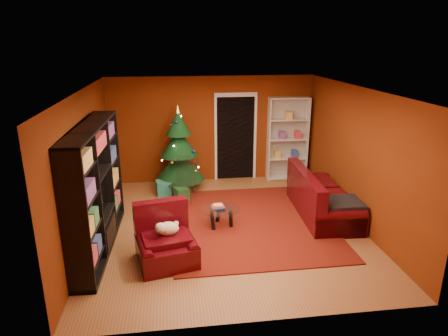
{
  "coord_description": "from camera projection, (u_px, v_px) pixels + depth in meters",
  "views": [
    {
      "loc": [
        -0.97,
        -6.89,
        3.42
      ],
      "look_at": [
        0.0,
        0.4,
        1.05
      ],
      "focal_mm": 32.0,
      "sensor_mm": 36.0,
      "label": 1
    }
  ],
  "objects": [
    {
      "name": "white_bookshelf",
      "position": [
        288.0,
        139.0,
        10.01
      ],
      "size": [
        1.01,
        0.4,
        2.14
      ],
      "primitive_type": null,
      "rotation": [
        0.0,
        0.0,
        -0.04
      ],
      "color": "white",
      "rests_on": "floor"
    },
    {
      "name": "ceiling",
      "position": [
        227.0,
        88.0,
        6.87
      ],
      "size": [
        5.0,
        5.5,
        0.05
      ],
      "primitive_type": "cube",
      "color": "silver",
      "rests_on": "wall_back"
    },
    {
      "name": "gift_box_red",
      "position": [
        179.0,
        178.0,
        9.97
      ],
      "size": [
        0.23,
        0.23,
        0.23
      ],
      "primitive_type": "cube",
      "rotation": [
        0.0,
        0.0,
        -0.02
      ],
      "color": "maroon",
      "rests_on": "floor"
    },
    {
      "name": "christmas_tree",
      "position": [
        179.0,
        149.0,
        9.29
      ],
      "size": [
        1.52,
        1.52,
        2.04
      ],
      "primitive_type": null,
      "rotation": [
        0.0,
        0.0,
        0.43
      ],
      "color": "black",
      "rests_on": "floor"
    },
    {
      "name": "sofa",
      "position": [
        324.0,
        193.0,
        8.06
      ],
      "size": [
        1.09,
        2.22,
        0.93
      ],
      "primitive_type": null,
      "rotation": [
        0.0,
        0.0,
        1.52
      ],
      "color": "#3B050B",
      "rests_on": "rug"
    },
    {
      "name": "rug",
      "position": [
        250.0,
        222.0,
        7.83
      ],
      "size": [
        3.07,
        3.58,
        0.02
      ],
      "primitive_type": "cube",
      "rotation": [
        0.0,
        0.0,
        0.01
      ],
      "color": "maroon",
      "rests_on": "floor"
    },
    {
      "name": "wall_back",
      "position": [
        211.0,
        129.0,
        9.89
      ],
      "size": [
        5.0,
        0.05,
        2.6
      ],
      "primitive_type": "cube",
      "color": "maroon",
      "rests_on": "ground"
    },
    {
      "name": "wall_right",
      "position": [
        358.0,
        157.0,
        7.59
      ],
      "size": [
        0.05,
        5.5,
        2.6
      ],
      "primitive_type": "cube",
      "color": "maroon",
      "rests_on": "ground"
    },
    {
      "name": "dog",
      "position": [
        168.0,
        229.0,
        6.32
      ],
      "size": [
        0.46,
        0.38,
        0.25
      ],
      "primitive_type": null,
      "rotation": [
        0.0,
        0.0,
        0.22
      ],
      "color": "beige",
      "rests_on": "armchair"
    },
    {
      "name": "wall_left",
      "position": [
        84.0,
        167.0,
        6.96
      ],
      "size": [
        0.05,
        5.5,
        2.6
      ],
      "primitive_type": "cube",
      "color": "maroon",
      "rests_on": "ground"
    },
    {
      "name": "acrylic_chair",
      "position": [
        184.0,
        182.0,
        8.68
      ],
      "size": [
        0.61,
        0.63,
        0.92
      ],
      "primitive_type": null,
      "rotation": [
        0.0,
        0.0,
        -0.32
      ],
      "color": "#66605B",
      "rests_on": "rug"
    },
    {
      "name": "floor",
      "position": [
        227.0,
        227.0,
        7.68
      ],
      "size": [
        5.0,
        5.5,
        0.05
      ],
      "primitive_type": "cube",
      "color": "brown",
      "rests_on": "ground"
    },
    {
      "name": "doorway",
      "position": [
        235.0,
        139.0,
        10.0
      ],
      "size": [
        1.06,
        0.6,
        2.16
      ],
      "primitive_type": null,
      "color": "black",
      "rests_on": "floor"
    },
    {
      "name": "armchair",
      "position": [
        166.0,
        241.0,
        6.32
      ],
      "size": [
        1.16,
        1.16,
        0.76
      ],
      "primitive_type": null,
      "rotation": [
        0.0,
        0.0,
        0.22
      ],
      "color": "#3B050B",
      "rests_on": "rug"
    },
    {
      "name": "gift_box_green",
      "position": [
        182.0,
        194.0,
        8.91
      ],
      "size": [
        0.36,
        0.36,
        0.28
      ],
      "primitive_type": "cube",
      "rotation": [
        0.0,
        0.0,
        0.35
      ],
      "color": "#1E5825",
      "rests_on": "floor"
    },
    {
      "name": "media_unit",
      "position": [
        95.0,
        189.0,
        6.59
      ],
      "size": [
        0.53,
        2.79,
        2.13
      ],
      "primitive_type": null,
      "rotation": [
        0.0,
        0.0,
        -0.04
      ],
      "color": "black",
      "rests_on": "floor"
    },
    {
      "name": "gift_box_teal",
      "position": [
        164.0,
        188.0,
        9.18
      ],
      "size": [
        0.38,
        0.38,
        0.33
      ],
      "primitive_type": "cube",
      "rotation": [
        0.0,
        0.0,
        0.17
      ],
      "color": "#207369",
      "rests_on": "floor"
    },
    {
      "name": "coffee_table",
      "position": [
        221.0,
        217.0,
        7.6
      ],
      "size": [
        0.8,
        0.8,
        0.46
      ],
      "primitive_type": null,
      "rotation": [
        0.0,
        0.0,
        0.08
      ],
      "color": "gray",
      "rests_on": "rug"
    }
  ]
}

